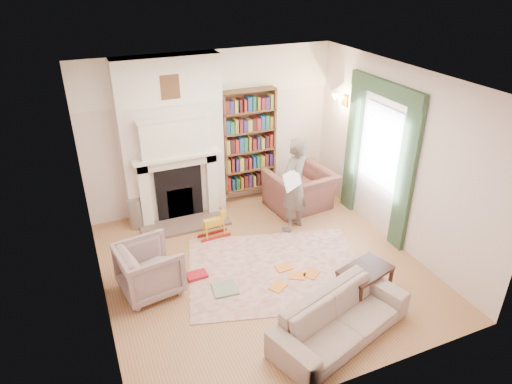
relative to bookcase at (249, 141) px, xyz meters
name	(u,v)px	position (x,y,z in m)	size (l,w,h in m)	color
floor	(263,267)	(-0.65, -2.12, -1.18)	(4.50, 4.50, 0.00)	olive
ceiling	(264,81)	(-0.65, -2.12, 1.62)	(4.50, 4.50, 0.00)	white
wall_back	(212,131)	(-0.65, 0.13, 0.22)	(4.50, 4.50, 0.00)	beige
wall_front	(358,279)	(-0.65, -4.37, 0.22)	(4.50, 4.50, 0.00)	beige
wall_left	(90,216)	(-2.90, -2.12, 0.22)	(4.50, 4.50, 0.00)	beige
wall_right	(397,158)	(1.60, -2.12, 0.22)	(4.50, 4.50, 0.00)	beige
fireplace	(173,142)	(-1.40, -0.07, 0.21)	(1.70, 0.58, 2.80)	beige
bookcase	(249,141)	(0.00, 0.00, 0.00)	(1.00, 0.24, 1.85)	brown
window	(381,146)	(1.58, -1.72, 0.27)	(0.02, 0.90, 1.30)	silver
curtain_left	(406,178)	(1.55, -2.42, 0.02)	(0.07, 0.32, 2.40)	#2E4831
curtain_right	(353,146)	(1.55, -1.02, 0.02)	(0.07, 0.32, 2.40)	#2E4831
pelmet	(386,89)	(1.54, -1.72, 1.20)	(0.09, 1.70, 0.24)	#2E4831
wall_sconce	(335,102)	(1.38, -0.62, 0.72)	(0.20, 0.24, 0.24)	gold
rug	(276,270)	(-0.50, -2.27, -1.17)	(2.55, 1.96, 0.01)	beige
armchair_reading	(300,190)	(0.71, -0.71, -0.82)	(1.11, 0.97, 0.72)	brown
armchair_left	(150,269)	(-2.28, -1.99, -0.82)	(0.77, 0.79, 0.72)	#AF9D90
sofa	(341,319)	(-0.34, -3.76, -0.90)	(1.85, 0.72, 0.54)	#BCB39B
man_reading	(294,185)	(0.26, -1.31, -0.35)	(0.60, 0.39, 1.65)	#5E534B
newspaper	(292,180)	(0.11, -1.51, -0.13)	(0.41, 0.02, 0.29)	white
coffee_table	(364,282)	(0.35, -3.25, -0.95)	(0.70, 0.45, 0.45)	#351A12
paraffin_heater	(136,213)	(-2.17, -0.23, -0.90)	(0.24, 0.24, 0.55)	#929599
rocking_horse	(214,225)	(-1.05, -1.04, -0.95)	(0.51, 0.21, 0.45)	gold
board_game	(225,289)	(-1.35, -2.40, -1.15)	(0.34, 0.34, 0.03)	gold
game_box_lid	(197,275)	(-1.63, -1.97, -1.14)	(0.29, 0.20, 0.05)	maroon
comic_annuals	(293,276)	(-0.34, -2.51, -1.16)	(0.88, 0.60, 0.02)	red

